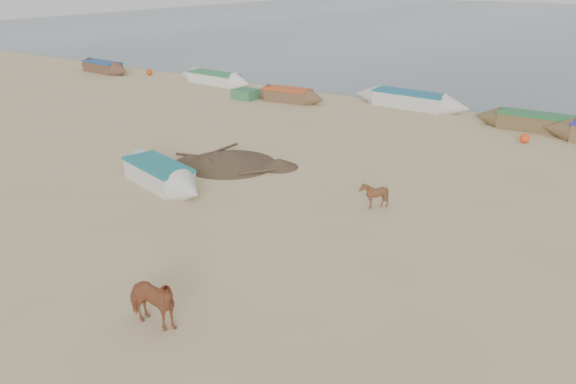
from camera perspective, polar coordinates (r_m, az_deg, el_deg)
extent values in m
plane|color=tan|center=(15.14, -8.52, -8.20)|extent=(140.00, 140.00, 0.00)
imported|color=#965131|center=(12.98, -13.76, -10.83)|extent=(1.58, 0.83, 1.28)
imported|color=#59331C|center=(18.94, 8.73, -0.30)|extent=(0.99, 0.91, 0.95)
cone|color=#503C29|center=(23.24, -5.96, 3.48)|extent=(4.17, 4.17, 0.54)
cube|color=#337148|center=(35.32, -4.33, 9.90)|extent=(1.40, 1.20, 0.60)
sphere|color=#E94615|center=(28.24, 22.93, 5.05)|extent=(0.44, 0.44, 0.44)
cube|color=slate|center=(35.79, 9.41, 9.80)|extent=(1.20, 1.10, 0.56)
sphere|color=#C33C12|center=(44.63, -13.93, 11.73)|extent=(0.48, 0.48, 0.48)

